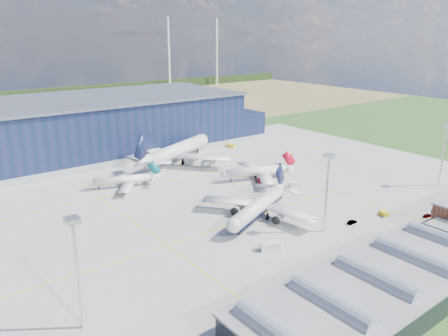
% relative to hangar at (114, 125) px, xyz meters
% --- Properties ---
extents(ground, '(600.00, 600.00, 0.00)m').
position_rel_hangar_xyz_m(ground, '(-2.81, -94.80, -11.62)').
color(ground, '#29511E').
rests_on(ground, ground).
extents(apron, '(220.00, 160.00, 0.08)m').
position_rel_hangar_xyz_m(apron, '(-2.81, -84.80, -11.59)').
color(apron, '#9D9D98').
rests_on(apron, ground).
extents(farmland, '(600.00, 220.00, 0.01)m').
position_rel_hangar_xyz_m(farmland, '(-2.81, 125.20, -11.62)').
color(farmland, '#937F4F').
rests_on(farmland, ground).
extents(treeline, '(600.00, 8.00, 8.00)m').
position_rel_hangar_xyz_m(treeline, '(-2.81, 205.20, -7.62)').
color(treeline, black).
rests_on(treeline, ground).
extents(hangar, '(145.00, 62.00, 26.10)m').
position_rel_hangar_xyz_m(hangar, '(0.00, 0.00, 0.00)').
color(hangar, '#101C37').
rests_on(hangar, ground).
extents(glass_concourse, '(78.00, 23.00, 8.60)m').
position_rel_hangar_xyz_m(glass_concourse, '(-9.26, -154.80, -7.93)').
color(glass_concourse, black).
rests_on(glass_concourse, ground).
extents(light_mast_west, '(2.60, 2.60, 23.00)m').
position_rel_hangar_xyz_m(light_mast_west, '(-62.81, -124.80, 3.82)').
color(light_mast_west, silver).
rests_on(light_mast_west, ground).
extents(light_mast_center, '(2.60, 2.60, 23.00)m').
position_rel_hangar_xyz_m(light_mast_center, '(7.19, -124.80, 3.82)').
color(light_mast_center, silver).
rests_on(light_mast_center, ground).
extents(light_mast_east, '(2.60, 2.60, 23.00)m').
position_rel_hangar_xyz_m(light_mast_east, '(72.19, -124.80, 3.82)').
color(light_mast_east, silver).
rests_on(light_mast_east, ground).
extents(airliner_navy, '(52.10, 51.65, 13.01)m').
position_rel_hangar_xyz_m(airliner_navy, '(-2.03, -106.80, -5.11)').
color(airliner_navy, silver).
rests_on(airliner_navy, ground).
extents(airliner_red, '(40.67, 40.27, 10.32)m').
position_rel_hangar_xyz_m(airliner_red, '(22.54, -78.01, -6.46)').
color(airliner_red, silver).
rests_on(airliner_red, ground).
extents(airliner_widebody, '(71.37, 70.80, 17.64)m').
position_rel_hangar_xyz_m(airliner_widebody, '(10.90, -39.80, -2.79)').
color(airliner_widebody, silver).
rests_on(airliner_widebody, ground).
extents(airliner_regional, '(34.68, 34.32, 8.87)m').
position_rel_hangar_xyz_m(airliner_regional, '(-22.06, -54.80, -7.18)').
color(airliner_regional, silver).
rests_on(airliner_regional, ground).
extents(gse_tug_b, '(2.99, 3.55, 1.31)m').
position_rel_hangar_xyz_m(gse_tug_b, '(31.11, -128.67, -10.96)').
color(gse_tug_b, gold).
rests_on(gse_tug_b, ground).
extents(gse_van_a, '(5.75, 4.49, 2.31)m').
position_rel_hangar_xyz_m(gse_van_a, '(-12.72, -123.81, -10.46)').
color(gse_van_a, silver).
rests_on(gse_van_a, ground).
extents(gse_cart_a, '(2.91, 3.61, 1.36)m').
position_rel_hangar_xyz_m(gse_cart_a, '(23.00, -47.69, -10.93)').
color(gse_cart_a, silver).
rests_on(gse_cart_a, ground).
extents(gse_van_b, '(4.59, 3.69, 1.92)m').
position_rel_hangar_xyz_m(gse_van_b, '(28.73, -93.34, -10.66)').
color(gse_van_b, silver).
rests_on(gse_van_b, ground).
extents(gse_tug_c, '(3.45, 4.17, 1.57)m').
position_rel_hangar_xyz_m(gse_tug_c, '(46.47, -32.80, -10.83)').
color(gse_tug_c, gold).
rests_on(gse_tug_c, ground).
extents(gse_cart_b, '(3.71, 3.56, 1.34)m').
position_rel_hangar_xyz_m(gse_cart_b, '(7.97, -36.59, -10.94)').
color(gse_cart_b, silver).
rests_on(gse_cart_b, ground).
extents(car_a, '(3.42, 1.87, 1.10)m').
position_rel_hangar_xyz_m(car_a, '(40.80, -137.57, -11.07)').
color(car_a, '#99999E').
rests_on(car_a, ground).
extents(car_b, '(3.52, 1.27, 1.15)m').
position_rel_hangar_xyz_m(car_b, '(18.07, -126.47, -11.04)').
color(car_b, '#99999E').
rests_on(car_b, ground).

